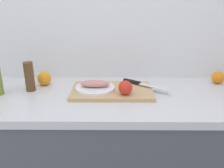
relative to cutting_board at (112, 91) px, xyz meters
The scene contains 10 objects.
back_wall 0.45m from the cutting_board, 99.37° to the left, with size 3.20×0.05×2.50m, color white.
kitchen_counter 0.46m from the cutting_board, 146.94° to the right, with size 2.00×0.60×0.90m.
cutting_board is the anchor object (origin of this frame).
white_plate 0.10m from the cutting_board, behind, with size 0.22×0.22×0.01m, color white.
fish_fillet 0.10m from the cutting_board, behind, with size 0.16×0.07×0.04m, color tan.
chef_knife 0.18m from the cutting_board, 22.60° to the left, with size 0.25×0.19×0.02m.
tomato_0 0.11m from the cutting_board, 46.32° to the right, with size 0.07×0.07×0.07m, color red.
orange_0 0.68m from the cutting_board, 13.33° to the left, with size 0.08×0.08×0.08m, color orange.
orange_1 0.43m from the cutting_board, 164.13° to the left, with size 0.08×0.08×0.08m, color orange.
pepper_mill 0.47m from the cutting_board, behind, with size 0.05×0.05×0.17m, color brown.
Camera 1 is at (0.06, -1.13, 1.37)m, focal length 35.73 mm.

